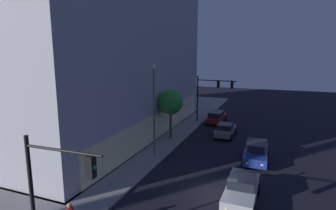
% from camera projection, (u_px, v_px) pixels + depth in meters
% --- Properties ---
extents(ground_plane, '(120.00, 120.00, 0.00)m').
position_uv_depth(ground_plane, '(216.00, 195.00, 18.14)').
color(ground_plane, black).
extents(modern_building, '(30.11, 20.64, 20.92)m').
position_uv_depth(modern_building, '(81.00, 44.00, 32.19)').
color(modern_building, '#4C4C51').
rests_on(modern_building, ground).
extents(traffic_light_near_corner, '(0.36, 3.78, 5.75)m').
position_uv_depth(traffic_light_near_corner, '(53.00, 183.00, 11.28)').
color(traffic_light_near_corner, black).
rests_on(traffic_light_near_corner, sidewalk_corner).
extents(traffic_light_far_corner, '(0.55, 5.24, 6.21)m').
position_uv_depth(traffic_light_far_corner, '(212.00, 90.00, 36.18)').
color(traffic_light_far_corner, black).
rests_on(traffic_light_far_corner, sidewalk_corner).
extents(street_lamp_sidewalk, '(0.44, 0.44, 8.23)m').
position_uv_depth(street_lamp_sidewalk, '(154.00, 100.00, 23.67)').
color(street_lamp_sidewalk, '#595959').
rests_on(street_lamp_sidewalk, sidewalk_corner).
extents(sidewalk_tree, '(2.69, 2.69, 5.36)m').
position_uv_depth(sidewalk_tree, '(171.00, 102.00, 29.23)').
color(sidewalk_tree, '#4C3F1E').
rests_on(sidewalk_tree, sidewalk_corner).
extents(car_silver, '(4.71, 2.13, 1.62)m').
position_uv_depth(car_silver, '(242.00, 189.00, 17.19)').
color(car_silver, '#B7BABF').
rests_on(car_silver, ground).
extents(car_blue, '(4.60, 2.18, 1.68)m').
position_uv_depth(car_blue, '(256.00, 152.00, 23.63)').
color(car_blue, navy).
rests_on(car_blue, ground).
extents(car_grey, '(4.33, 2.08, 1.54)m').
position_uv_depth(car_grey, '(225.00, 130.00, 30.83)').
color(car_grey, slate).
rests_on(car_grey, ground).
extents(car_red, '(4.83, 2.20, 1.63)m').
position_uv_depth(car_red, '(216.00, 117.00, 36.88)').
color(car_red, maroon).
rests_on(car_red, ground).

